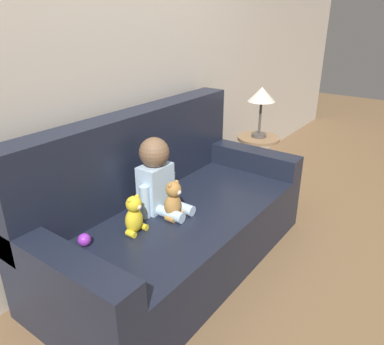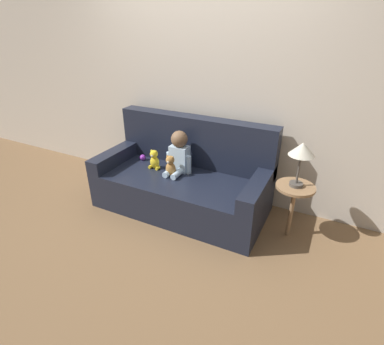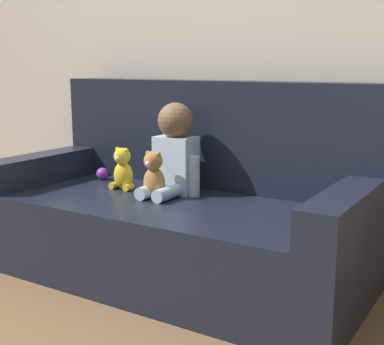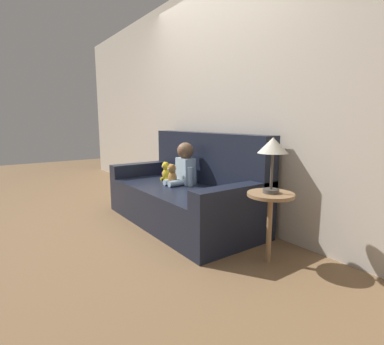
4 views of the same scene
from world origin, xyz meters
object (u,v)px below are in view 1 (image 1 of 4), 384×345
teddy_bear_brown (173,201)px  side_table (260,117)px  couch (169,217)px  person_baby (157,178)px  toy_ball (84,240)px  plush_toy_side (134,216)px

teddy_bear_brown → side_table: bearing=4.1°
couch → teddy_bear_brown: bearing=-130.3°
teddy_bear_brown → couch: bearing=49.7°
couch → person_baby: 0.30m
side_table → toy_ball: bearing=176.7°
person_baby → teddy_bear_brown: person_baby is taller
teddy_bear_brown → side_table: (1.25, 0.09, 0.21)m
couch → side_table: bearing=-1.3°
teddy_bear_brown → plush_toy_side: teddy_bear_brown is taller
toy_ball → side_table: side_table is taller
person_baby → teddy_bear_brown: (-0.03, -0.14, -0.10)m
couch → person_baby: bearing=163.2°
teddy_bear_brown → toy_ball: bearing=158.9°
toy_ball → side_table: 1.76m
person_baby → plush_toy_side: person_baby is taller
person_baby → side_table: bearing=-2.3°
couch → plush_toy_side: couch is taller
teddy_bear_brown → plush_toy_side: (-0.25, 0.07, -0.01)m
person_baby → toy_ball: size_ratio=6.65×
plush_toy_side → person_baby: bearing=14.2°
teddy_bear_brown → toy_ball: teddy_bear_brown is taller
couch → teddy_bear_brown: (-0.10, -0.12, 0.19)m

